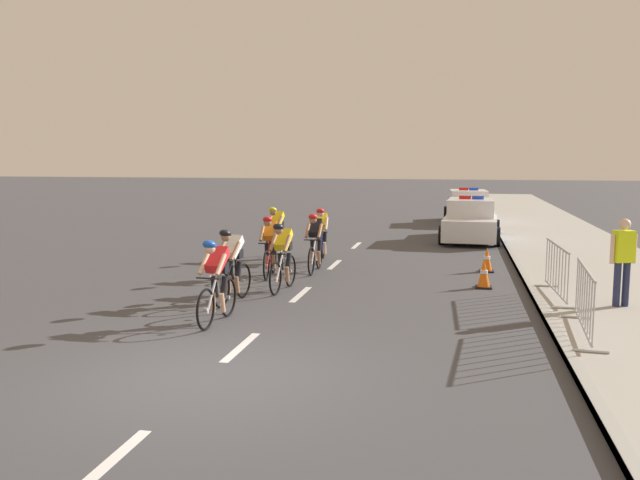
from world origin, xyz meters
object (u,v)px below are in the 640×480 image
Objects in this scene: cyclist_sixth at (276,232)px; police_car_nearest at (471,221)px; crowd_barrier_middle at (556,271)px; traffic_cone_mid at (487,260)px; cyclist_lead at (216,280)px; cyclist_fifth at (315,242)px; cyclist_second at (232,264)px; police_car_second at (468,208)px; traffic_cone_near at (484,274)px; crowd_barrier_front at (584,302)px; cyclist_seventh at (321,234)px; cyclist_fourth at (270,245)px; spectator_closest at (623,256)px; cyclist_third at (283,256)px.

cyclist_sixth is 0.38× the size of police_car_nearest.
traffic_cone_mid is at bearing 109.43° from crowd_barrier_middle.
cyclist_lead is 1.00× the size of cyclist_fifth.
cyclist_second is 0.38× the size of police_car_second.
traffic_cone_near is at bearing -89.19° from police_car_nearest.
cyclist_fifth is (0.61, 5.43, 0.00)m from cyclist_lead.
crowd_barrier_front is at bearing 1.20° from cyclist_lead.
traffic_cone_near is at bearing -34.43° from cyclist_seventh.
traffic_cone_mid is (0.16, 2.17, 0.00)m from traffic_cone_near.
police_car_nearest is 7.01× the size of traffic_cone_near.
cyclist_fourth is at bearing 145.72° from crowd_barrier_front.
crowd_barrier_front is 6.39m from traffic_cone_mid.
crowd_barrier_front is (5.75, -7.08, -0.14)m from cyclist_seventh.
cyclist_fourth is at bearing 163.66° from spectator_closest.
traffic_cone_mid is (4.52, -0.82, -0.48)m from cyclist_seventh.
cyclist_second is 6.56m from crowd_barrier_middle.
police_car_nearest is 1.93× the size of crowd_barrier_middle.
spectator_closest is at bearing -16.34° from cyclist_fourth.
cyclist_lead is 0.38× the size of police_car_nearest.
traffic_cone_mid is at bearing 19.07° from cyclist_fourth.
cyclist_second is 5.70m from traffic_cone_near.
traffic_cone_mid is at bearing 37.04° from cyclist_third.
traffic_cone_near is 2.18m from traffic_cone_mid.
traffic_cone_mid is (4.93, 6.39, -0.48)m from cyclist_lead.
cyclist_third is 4.56m from traffic_cone_near.
spectator_closest reaches higher than cyclist_second.
police_car_nearest is (5.00, 8.25, -0.11)m from cyclist_fourth.
spectator_closest is (2.57, -10.47, 0.40)m from police_car_nearest.
cyclist_fourth is 7.87m from crowd_barrier_front.
cyclist_sixth is 0.38× the size of police_car_second.
police_car_second is at bearing 74.21° from cyclist_second.
crowd_barrier_front is (1.51, -12.68, -0.03)m from police_car_nearest.
police_car_second is (4.25, 11.90, -0.11)m from cyclist_seventh.
cyclist_fourth and cyclist_seventh have the same top height.
spectator_closest reaches higher than traffic_cone_mid.
cyclist_fifth reaches higher than traffic_cone_near.
traffic_cone_near is at bearing -94.16° from traffic_cone_mid.
cyclist_lead reaches higher than traffic_cone_near.
traffic_cone_mid is 4.71m from spectator_closest.
cyclist_lead is 6.16m from crowd_barrier_front.
cyclist_third is 1.76m from cyclist_fourth.
police_car_second is at bearing 64.44° from cyclist_sixth.
cyclist_sixth is 5.99m from traffic_cone_mid.
traffic_cone_mid is (0.28, -6.43, -0.37)m from police_car_nearest.
traffic_cone_near is (0.12, -14.89, -0.37)m from police_car_second.
crowd_barrier_front reaches higher than traffic_cone_mid.
crowd_barrier_front is 3.62× the size of traffic_cone_near.
spectator_closest is at bearing -31.60° from cyclist_sixth.
cyclist_lead is at bearing -97.87° from cyclist_third.
cyclist_lead is at bearing -178.80° from crowd_barrier_front.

